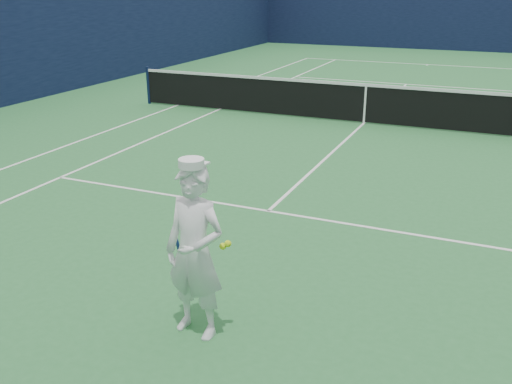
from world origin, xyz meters
TOP-DOWN VIEW (x-y plane):
  - ground at (0.00, 0.00)m, footprint 80.00×80.00m
  - court_markings at (0.00, 0.00)m, footprint 11.03×23.83m
  - windscreen_fence at (0.00, 0.00)m, footprint 20.12×36.12m
  - tennis_net at (0.00, 0.00)m, footprint 12.88×0.09m
  - tennis_player at (0.56, -9.70)m, footprint 0.76×0.54m

SIDE VIEW (x-z plane):
  - ground at x=0.00m, z-range 0.00..0.00m
  - court_markings at x=0.00m, z-range 0.00..0.01m
  - tennis_net at x=0.00m, z-range 0.02..1.09m
  - tennis_player at x=0.56m, z-range -0.02..1.82m
  - windscreen_fence at x=0.00m, z-range 0.00..4.00m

